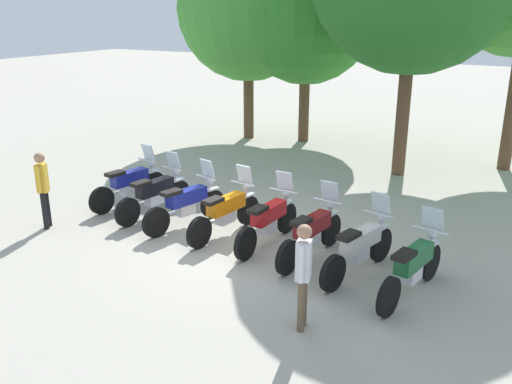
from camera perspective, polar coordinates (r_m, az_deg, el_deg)
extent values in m
plane|color=#ADA899|center=(11.05, -1.25, -5.16)|extent=(80.00, 80.00, 0.00)
cylinder|color=black|center=(13.74, -10.61, 0.80)|extent=(0.21, 0.65, 0.64)
cylinder|color=black|center=(12.85, -15.81, -0.87)|extent=(0.21, 0.65, 0.64)
cube|color=silver|center=(13.64, -10.69, 2.16)|extent=(0.18, 0.38, 0.04)
cube|color=navy|center=(13.20, -13.06, 1.48)|extent=(0.42, 0.98, 0.30)
cube|color=silver|center=(13.25, -13.15, 0.32)|extent=(0.29, 0.43, 0.24)
cube|color=black|center=(12.92, -14.50, 1.87)|extent=(0.31, 0.48, 0.08)
cylinder|color=silver|center=(13.59, -10.97, 1.97)|extent=(0.09, 0.23, 0.64)
cylinder|color=silver|center=(13.45, -11.35, 3.25)|extent=(0.62, 0.14, 0.04)
sphere|color=silver|center=(13.56, -10.90, 2.88)|extent=(0.19, 0.19, 0.16)
cylinder|color=silver|center=(13.22, -14.57, -0.11)|extent=(0.19, 0.70, 0.07)
cube|color=silver|center=(13.43, -11.21, 4.13)|extent=(0.38, 0.19, 0.39)
cylinder|color=black|center=(12.96, -8.08, -0.16)|extent=(0.19, 0.65, 0.64)
cylinder|color=black|center=(11.98, -13.26, -2.08)|extent=(0.19, 0.65, 0.64)
cube|color=silver|center=(12.85, -8.15, 1.27)|extent=(0.17, 0.37, 0.04)
cube|color=black|center=(12.37, -10.50, 0.50)|extent=(0.39, 0.98, 0.30)
cube|color=silver|center=(12.43, -10.59, -0.74)|extent=(0.27, 0.43, 0.24)
cube|color=black|center=(12.06, -11.93, 0.88)|extent=(0.30, 0.47, 0.08)
cylinder|color=silver|center=(12.80, -8.43, 1.07)|extent=(0.08, 0.23, 0.64)
cylinder|color=silver|center=(12.64, -8.78, 2.42)|extent=(0.62, 0.12, 0.04)
sphere|color=silver|center=(12.76, -8.35, 2.03)|extent=(0.18, 0.18, 0.16)
cylinder|color=silver|center=(12.37, -12.09, -1.22)|extent=(0.17, 0.70, 0.07)
cube|color=silver|center=(12.63, -8.64, 3.35)|extent=(0.37, 0.18, 0.39)
cylinder|color=black|center=(12.21, -4.57, -1.22)|extent=(0.26, 0.64, 0.64)
cylinder|color=black|center=(11.30, -10.39, -3.15)|extent=(0.26, 0.64, 0.64)
cube|color=silver|center=(12.10, -4.61, 0.30)|extent=(0.21, 0.38, 0.04)
cube|color=navy|center=(11.65, -7.25, -0.48)|extent=(0.49, 0.98, 0.30)
cube|color=silver|center=(11.71, -7.38, -1.78)|extent=(0.31, 0.44, 0.24)
cube|color=black|center=(11.36, -8.84, -0.05)|extent=(0.34, 0.49, 0.08)
cylinder|color=silver|center=(12.05, -4.92, 0.09)|extent=(0.11, 0.23, 0.64)
cylinder|color=silver|center=(11.89, -5.29, 1.52)|extent=(0.61, 0.19, 0.04)
sphere|color=silver|center=(12.01, -4.81, 1.10)|extent=(0.20, 0.20, 0.16)
cylinder|color=silver|center=(11.68, -9.00, -2.24)|extent=(0.25, 0.69, 0.07)
cube|color=silver|center=(11.87, -5.10, 2.50)|extent=(0.38, 0.22, 0.39)
cylinder|color=black|center=(11.78, -0.83, -1.92)|extent=(0.19, 0.65, 0.64)
cylinder|color=black|center=(10.68, -5.95, -4.25)|extent=(0.19, 0.65, 0.64)
cube|color=silver|center=(11.66, -0.84, -0.36)|extent=(0.17, 0.37, 0.04)
cube|color=orange|center=(11.13, -3.13, -1.28)|extent=(0.40, 0.98, 0.30)
cube|color=silver|center=(11.19, -3.27, -2.65)|extent=(0.28, 0.43, 0.24)
cube|color=black|center=(10.78, -4.51, -0.91)|extent=(0.30, 0.47, 0.08)
cylinder|color=silver|center=(11.60, -1.11, -0.59)|extent=(0.08, 0.23, 0.64)
cylinder|color=silver|center=(11.43, -1.40, 0.88)|extent=(0.62, 0.13, 0.04)
sphere|color=silver|center=(11.56, -1.00, 0.47)|extent=(0.18, 0.18, 0.16)
cylinder|color=silver|center=(11.10, -4.90, -3.20)|extent=(0.17, 0.70, 0.07)
cube|color=silver|center=(11.42, -1.22, 1.91)|extent=(0.38, 0.18, 0.39)
cylinder|color=black|center=(11.37, 3.24, -2.72)|extent=(0.15, 0.65, 0.64)
cylinder|color=black|center=(10.15, -1.11, -5.42)|extent=(0.15, 0.65, 0.64)
cube|color=silver|center=(11.25, 3.27, -1.11)|extent=(0.15, 0.37, 0.04)
cube|color=red|center=(10.66, 1.35, -2.17)|extent=(0.33, 0.97, 0.30)
cube|color=silver|center=(10.72, 1.20, -3.60)|extent=(0.25, 0.41, 0.24)
cube|color=black|center=(10.28, 0.19, -1.85)|extent=(0.27, 0.46, 0.08)
cylinder|color=silver|center=(11.19, 3.04, -1.36)|extent=(0.07, 0.23, 0.64)
cylinder|color=silver|center=(11.00, 2.84, 0.14)|extent=(0.62, 0.08, 0.04)
sphere|color=silver|center=(11.15, 3.16, -0.27)|extent=(0.17, 0.17, 0.16)
cylinder|color=silver|center=(10.59, -0.40, -4.24)|extent=(0.12, 0.70, 0.07)
cube|color=silver|center=(10.99, 3.01, 1.21)|extent=(0.37, 0.16, 0.39)
cylinder|color=black|center=(10.85, 7.83, -3.95)|extent=(0.19, 0.65, 0.64)
cylinder|color=black|center=(9.63, 3.31, -6.84)|extent=(0.19, 0.65, 0.64)
cube|color=silver|center=(10.73, 7.91, -2.27)|extent=(0.17, 0.37, 0.04)
cube|color=maroon|center=(10.13, 5.92, -3.41)|extent=(0.39, 0.98, 0.30)
cube|color=silver|center=(10.20, 5.72, -4.90)|extent=(0.27, 0.43, 0.24)
cube|color=black|center=(9.74, 4.75, -3.09)|extent=(0.30, 0.47, 0.08)
cylinder|color=silver|center=(10.66, 7.67, -2.54)|extent=(0.08, 0.23, 0.64)
cylinder|color=silver|center=(10.47, 7.51, -0.98)|extent=(0.62, 0.12, 0.04)
sphere|color=silver|center=(10.62, 7.82, -1.40)|extent=(0.18, 0.18, 0.16)
cylinder|color=silver|center=(10.06, 4.04, -5.56)|extent=(0.17, 0.70, 0.07)
cube|color=silver|center=(10.46, 7.71, 0.15)|extent=(0.37, 0.18, 0.39)
cylinder|color=black|center=(10.37, 12.91, -5.38)|extent=(0.25, 0.65, 0.64)
cylinder|color=black|center=(9.16, 8.02, -8.41)|extent=(0.25, 0.65, 0.64)
cube|color=silver|center=(10.24, 13.05, -3.64)|extent=(0.20, 0.38, 0.04)
cube|color=silver|center=(9.65, 10.91, -4.83)|extent=(0.48, 0.98, 0.30)
cube|color=silver|center=(9.72, 10.65, -6.38)|extent=(0.31, 0.44, 0.24)
cube|color=black|center=(9.26, 9.67, -4.50)|extent=(0.34, 0.48, 0.08)
cylinder|color=silver|center=(10.18, 12.78, -3.92)|extent=(0.10, 0.23, 0.64)
cylinder|color=silver|center=(9.98, 12.66, -2.29)|extent=(0.61, 0.18, 0.04)
sphere|color=silver|center=(10.13, 12.98, -2.73)|extent=(0.19, 0.19, 0.16)
cylinder|color=silver|center=(9.59, 8.86, -7.03)|extent=(0.23, 0.70, 0.07)
cube|color=silver|center=(9.96, 12.91, -1.12)|extent=(0.38, 0.21, 0.39)
cylinder|color=black|center=(9.91, 17.75, -6.98)|extent=(0.22, 0.65, 0.64)
cylinder|color=black|center=(8.63, 13.68, -10.60)|extent=(0.22, 0.65, 0.64)
cube|color=silver|center=(9.78, 17.94, -5.19)|extent=(0.19, 0.38, 0.04)
cube|color=#1E6033|center=(9.15, 16.19, -6.60)|extent=(0.44, 0.98, 0.30)
cube|color=silver|center=(9.23, 15.91, -8.23)|extent=(0.29, 0.44, 0.24)
cube|color=black|center=(8.74, 15.21, -6.38)|extent=(0.32, 0.48, 0.08)
cylinder|color=silver|center=(9.71, 17.72, -5.49)|extent=(0.09, 0.23, 0.64)
cylinder|color=silver|center=(9.50, 17.71, -3.83)|extent=(0.62, 0.16, 0.04)
sphere|color=silver|center=(9.66, 17.94, -4.25)|extent=(0.19, 0.19, 0.16)
cylinder|color=silver|center=(9.06, 14.15, -9.00)|extent=(0.20, 0.70, 0.07)
cube|color=silver|center=(9.48, 17.97, -2.60)|extent=(0.38, 0.20, 0.39)
cylinder|color=brown|center=(8.02, 4.73, -11.86)|extent=(0.13, 0.13, 0.79)
cylinder|color=brown|center=(8.17, 4.97, -11.27)|extent=(0.13, 0.13, 0.79)
cube|color=silver|center=(7.77, 4.99, -7.13)|extent=(0.24, 0.26, 0.60)
cylinder|color=silver|center=(7.62, 4.76, -7.54)|extent=(0.10, 0.10, 0.57)
cylinder|color=silver|center=(7.90, 5.22, -6.54)|extent=(0.10, 0.10, 0.57)
sphere|color=#A87A5B|center=(7.59, 5.08, -4.17)|extent=(0.26, 0.26, 0.22)
cylinder|color=black|center=(12.33, -21.21, -1.87)|extent=(0.15, 0.15, 0.80)
cylinder|color=black|center=(12.48, -20.95, -1.60)|extent=(0.15, 0.15, 0.80)
cube|color=gold|center=(12.20, -21.46, 1.36)|extent=(0.28, 0.29, 0.60)
cylinder|color=gold|center=(12.05, -21.72, 1.20)|extent=(0.11, 0.11, 0.57)
cylinder|color=gold|center=(12.34, -21.22, 1.65)|extent=(0.11, 0.11, 0.57)
sphere|color=#A87A5B|center=(12.08, -21.70, 3.34)|extent=(0.30, 0.30, 0.22)
cylinder|color=brown|center=(19.64, -0.78, 9.63)|extent=(0.36, 0.36, 2.75)
sphere|color=#3D8E33|center=(19.39, -0.82, 18.61)|extent=(4.83, 4.83, 4.83)
cylinder|color=brown|center=(19.19, 5.04, 9.23)|extent=(0.36, 0.36, 2.67)
sphere|color=#2D7A28|center=(18.93, 5.31, 18.03)|extent=(4.59, 4.59, 4.59)
cylinder|color=brown|center=(15.57, 15.10, 8.14)|extent=(0.36, 0.36, 3.57)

